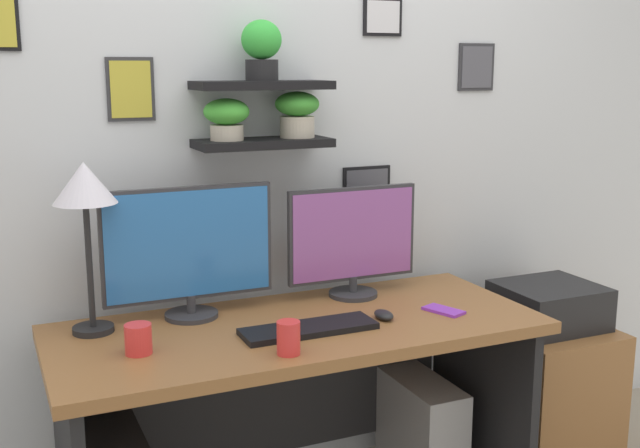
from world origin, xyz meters
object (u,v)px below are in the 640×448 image
pen_cup (288,338)px  monitor_left (189,250)px  desk_lamp (85,194)px  monitor_right (353,240)px  computer_mouse (384,315)px  keyboard (307,329)px  coffee_mug (138,339)px  drawer_cabinet (544,391)px  desk (293,377)px  printer (549,305)px  cell_phone (444,310)px  computer_tower_right (421,432)px

pen_cup → monitor_left: bearing=110.7°
monitor_left → desk_lamp: bearing=-175.0°
monitor_right → computer_mouse: bearing=-95.1°
keyboard → computer_mouse: computer_mouse is taller
computer_mouse → monitor_right: bearing=84.9°
desk_lamp → monitor_left: bearing=5.0°
monitor_left → monitor_right: monitor_left is taller
coffee_mug → drawer_cabinet: bearing=4.9°
desk → printer: 1.12m
monitor_right → desk_lamp: 0.97m
computer_mouse → cell_phone: 0.23m
desk → pen_cup: (-0.13, -0.30, 0.26)m
desk_lamp → coffee_mug: size_ratio=6.08×
keyboard → coffee_mug: (-0.53, 0.03, 0.04)m
drawer_cabinet → printer: bearing=90.0°
cell_phone → printer: bearing=-5.3°
computer_mouse → computer_tower_right: computer_mouse is taller
monitor_left → desk_lamp: 0.39m
coffee_mug → drawer_cabinet: 1.74m
desk_lamp → cell_phone: bearing=-13.7°
drawer_cabinet → printer: (0.00, 0.00, 0.36)m
pen_cup → printer: pen_cup is taller
printer → pen_cup: bearing=-165.4°
printer → computer_tower_right: printer is taller
drawer_cabinet → computer_tower_right: bearing=179.1°
drawer_cabinet → computer_mouse: bearing=-169.3°
monitor_right → printer: 0.88m
coffee_mug → printer: size_ratio=0.24×
monitor_right → cell_phone: size_ratio=3.59×
keyboard → desk_lamp: bearing=156.3°
cell_phone → drawer_cabinet: bearing=-5.3°
desk_lamp → monitor_right: bearing=1.7°
coffee_mug → drawer_cabinet: (1.65, 0.14, -0.52)m
coffee_mug → monitor_left: bearing=50.3°
desk_lamp → coffee_mug: 0.48m
monitor_right → keyboard: monitor_right is taller
desk → computer_tower_right: size_ratio=3.86×
computer_mouse → printer: (0.84, 0.16, -0.12)m
monitor_left → cell_phone: 0.90m
monitor_left → coffee_mug: 0.41m
coffee_mug → printer: (1.65, 0.14, -0.15)m
monitor_left → pen_cup: (0.17, -0.46, -0.18)m
monitor_right → desk_lamp: desk_lamp is taller
computer_mouse → cell_phone: bearing=-3.6°
cell_phone → desk_lamp: bearing=145.2°
monitor_right → cell_phone: (0.20, -0.31, -0.20)m
cell_phone → coffee_mug: bearing=157.3°
cell_phone → monitor_right: bearing=102.3°
pen_cup → computer_tower_right: bearing=26.4°
monitor_right → monitor_left: bearing=180.0°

